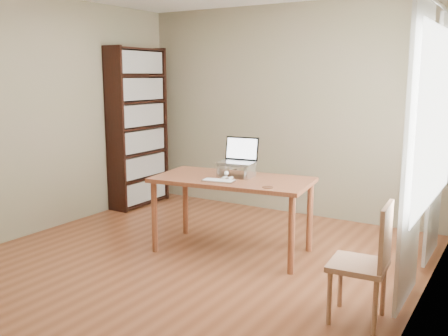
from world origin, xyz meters
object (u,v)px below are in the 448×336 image
Objects in this scene: laptop at (240,156)px; cat at (237,170)px; chair at (368,260)px; desk at (232,187)px; bookshelf at (138,128)px; keyboard at (218,181)px.

laptop reaches higher than cat.
cat is at bearing 146.47° from chair.
chair is (1.55, -0.77, -0.19)m from desk.
cat is at bearing -126.49° from laptop.
bookshelf is 2.18m from cat.
cat is 0.54× the size of chair.
bookshelf is 2.40× the size of chair.
bookshelf is at bearing 151.31° from cat.
laptop is at bearing -21.82° from bookshelf.
desk is 4.26× the size of laptop.
chair is at bearing -29.05° from keyboard.
desk is at bearing -25.20° from bookshelf.
chair is at bearing -35.17° from cat.
cat is (-0.02, -0.03, -0.13)m from laptop.
laptop is (0.00, 0.14, 0.28)m from desk.
keyboard reaches higher than desk.
bookshelf is at bearing 150.84° from laptop.
desk is at bearing -97.34° from laptop.
bookshelf reaches higher than desk.
bookshelf reaches higher than cat.
chair is at bearing -25.68° from bookshelf.
chair reaches higher than keyboard.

